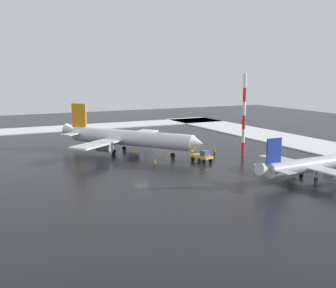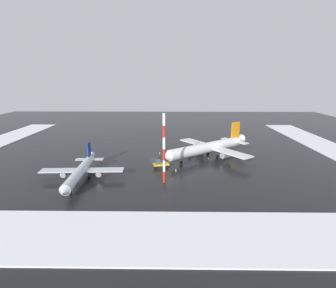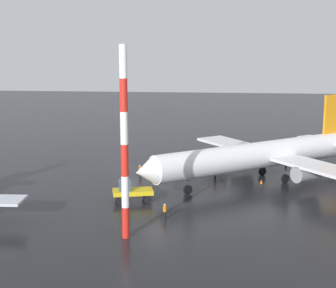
{
  "view_description": "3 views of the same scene",
  "coord_description": "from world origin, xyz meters",
  "px_view_note": "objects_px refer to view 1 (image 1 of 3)",
  "views": [
    {
      "loc": [
        -69.85,
        28.89,
        18.45
      ],
      "look_at": [
        5.29,
        -8.08,
        3.95
      ],
      "focal_mm": 45.0,
      "sensor_mm": 36.0,
      "label": 1
    },
    {
      "loc": [
        6.45,
        -89.59,
        26.38
      ],
      "look_at": [
        5.23,
        -2.57,
        4.3
      ],
      "focal_mm": 28.0,
      "sensor_mm": 36.0,
      "label": 2
    },
    {
      "loc": [
        13.18,
        -71.5,
        18.06
      ],
      "look_at": [
        5.96,
        -0.45,
        4.02
      ],
      "focal_mm": 55.0,
      "sensor_mm": 36.0,
      "label": 3
    }
  ],
  "objects_px": {
    "ground_crew_mid_apron": "(155,163)",
    "antenna_mast": "(244,115)",
    "airplane_parked_starboard": "(127,138)",
    "airplane_distant_tail": "(316,164)",
    "ground_crew_by_nose_gear": "(214,151)",
    "traffic_cone_mid_line": "(101,146)",
    "traffic_cone_near_nose": "(166,157)",
    "ground_crew_near_tug": "(137,154)",
    "traffic_cone_wingtip_side": "(132,152)",
    "pushback_tug": "(203,156)"
  },
  "relations": [
    {
      "from": "ground_crew_mid_apron",
      "to": "antenna_mast",
      "type": "bearing_deg",
      "value": 22.56
    },
    {
      "from": "airplane_parked_starboard",
      "to": "ground_crew_mid_apron",
      "type": "bearing_deg",
      "value": -38.74
    },
    {
      "from": "airplane_parked_starboard",
      "to": "airplane_distant_tail",
      "type": "height_order",
      "value": "airplane_parked_starboard"
    },
    {
      "from": "airplane_parked_starboard",
      "to": "ground_crew_by_nose_gear",
      "type": "xyz_separation_m",
      "value": [
        -11.14,
        -16.34,
        -2.62
      ]
    },
    {
      "from": "ground_crew_by_nose_gear",
      "to": "traffic_cone_mid_line",
      "type": "distance_m",
      "value": 28.72
    },
    {
      "from": "antenna_mast",
      "to": "airplane_distant_tail",
      "type": "bearing_deg",
      "value": 178.19
    },
    {
      "from": "ground_crew_by_nose_gear",
      "to": "traffic_cone_mid_line",
      "type": "relative_size",
      "value": 3.11
    },
    {
      "from": "traffic_cone_near_nose",
      "to": "traffic_cone_mid_line",
      "type": "relative_size",
      "value": 1.0
    },
    {
      "from": "airplane_parked_starboard",
      "to": "ground_crew_near_tug",
      "type": "relative_size",
      "value": 18.17
    },
    {
      "from": "ground_crew_by_nose_gear",
      "to": "antenna_mast",
      "type": "bearing_deg",
      "value": -114.82
    },
    {
      "from": "airplane_parked_starboard",
      "to": "antenna_mast",
      "type": "distance_m",
      "value": 26.58
    },
    {
      "from": "ground_crew_mid_apron",
      "to": "traffic_cone_near_nose",
      "type": "xyz_separation_m",
      "value": [
        6.89,
        -5.84,
        -0.7
      ]
    },
    {
      "from": "airplane_distant_tail",
      "to": "antenna_mast",
      "type": "distance_m",
      "value": 22.85
    },
    {
      "from": "airplane_parked_starboard",
      "to": "airplane_distant_tail",
      "type": "xyz_separation_m",
      "value": [
        -36.18,
        -21.09,
        -0.98
      ]
    },
    {
      "from": "airplane_distant_tail",
      "to": "ground_crew_near_tug",
      "type": "xyz_separation_m",
      "value": [
        30.08,
        21.24,
        -1.64
      ]
    },
    {
      "from": "airplane_distant_tail",
      "to": "antenna_mast",
      "type": "relative_size",
      "value": 1.48
    },
    {
      "from": "airplane_parked_starboard",
      "to": "traffic_cone_near_nose",
      "type": "xyz_separation_m",
      "value": [
        -9.47,
        -5.31,
        -3.32
      ]
    },
    {
      "from": "ground_crew_near_tug",
      "to": "traffic_cone_near_nose",
      "type": "xyz_separation_m",
      "value": [
        -3.37,
        -5.46,
        -0.7
      ]
    },
    {
      "from": "ground_crew_mid_apron",
      "to": "antenna_mast",
      "type": "relative_size",
      "value": 0.1
    },
    {
      "from": "airplane_parked_starboard",
      "to": "traffic_cone_wingtip_side",
      "type": "distance_m",
      "value": 3.53
    },
    {
      "from": "pushback_tug",
      "to": "ground_crew_near_tug",
      "type": "relative_size",
      "value": 2.93
    },
    {
      "from": "traffic_cone_near_nose",
      "to": "traffic_cone_mid_line",
      "type": "bearing_deg",
      "value": 23.78
    },
    {
      "from": "airplane_parked_starboard",
      "to": "pushback_tug",
      "type": "relative_size",
      "value": 6.2
    },
    {
      "from": "pushback_tug",
      "to": "ground_crew_by_nose_gear",
      "type": "height_order",
      "value": "pushback_tug"
    },
    {
      "from": "traffic_cone_wingtip_side",
      "to": "ground_crew_near_tug",
      "type": "bearing_deg",
      "value": 167.37
    },
    {
      "from": "airplane_parked_starboard",
      "to": "pushback_tug",
      "type": "height_order",
      "value": "airplane_parked_starboard"
    },
    {
      "from": "airplane_distant_tail",
      "to": "pushback_tug",
      "type": "distance_m",
      "value": 23.04
    },
    {
      "from": "antenna_mast",
      "to": "traffic_cone_wingtip_side",
      "type": "xyz_separation_m",
      "value": [
        14.2,
        20.57,
        -8.72
      ]
    },
    {
      "from": "traffic_cone_wingtip_side",
      "to": "traffic_cone_near_nose",
      "type": "bearing_deg",
      "value": -156.48
    },
    {
      "from": "ground_crew_mid_apron",
      "to": "traffic_cone_mid_line",
      "type": "distance_m",
      "value": 26.39
    },
    {
      "from": "airplane_distant_tail",
      "to": "antenna_mast",
      "type": "height_order",
      "value": "antenna_mast"
    },
    {
      "from": "pushback_tug",
      "to": "airplane_distant_tail",
      "type": "bearing_deg",
      "value": 12.49
    },
    {
      "from": "pushback_tug",
      "to": "ground_crew_mid_apron",
      "type": "xyz_separation_m",
      "value": [
        -0.63,
        11.11,
        -0.31
      ]
    },
    {
      "from": "airplane_distant_tail",
      "to": "ground_crew_near_tug",
      "type": "relative_size",
      "value": 15.58
    },
    {
      "from": "airplane_distant_tail",
      "to": "ground_crew_near_tug",
      "type": "bearing_deg",
      "value": 122.24
    },
    {
      "from": "pushback_tug",
      "to": "traffic_cone_near_nose",
      "type": "bearing_deg",
      "value": -154.67
    },
    {
      "from": "pushback_tug",
      "to": "ground_crew_near_tug",
      "type": "xyz_separation_m",
      "value": [
        9.63,
        10.72,
        -0.31
      ]
    },
    {
      "from": "antenna_mast",
      "to": "traffic_cone_mid_line",
      "type": "relative_size",
      "value": 32.7
    },
    {
      "from": "ground_crew_mid_apron",
      "to": "traffic_cone_wingtip_side",
      "type": "distance_m",
      "value": 16.42
    },
    {
      "from": "traffic_cone_wingtip_side",
      "to": "airplane_distant_tail",
      "type": "bearing_deg",
      "value": -151.18
    },
    {
      "from": "ground_crew_near_tug",
      "to": "ground_crew_mid_apron",
      "type": "distance_m",
      "value": 10.27
    },
    {
      "from": "traffic_cone_near_nose",
      "to": "traffic_cone_wingtip_side",
      "type": "height_order",
      "value": "same"
    },
    {
      "from": "ground_crew_mid_apron",
      "to": "traffic_cone_mid_line",
      "type": "relative_size",
      "value": 3.11
    },
    {
      "from": "ground_crew_near_tug",
      "to": "ground_crew_by_nose_gear",
      "type": "xyz_separation_m",
      "value": [
        -5.04,
        -16.48,
        0.0
      ]
    },
    {
      "from": "ground_crew_near_tug",
      "to": "traffic_cone_mid_line",
      "type": "relative_size",
      "value": 3.11
    },
    {
      "from": "traffic_cone_wingtip_side",
      "to": "pushback_tug",
      "type": "bearing_deg",
      "value": -149.16
    },
    {
      "from": "pushback_tug",
      "to": "ground_crew_near_tug",
      "type": "distance_m",
      "value": 14.42
    },
    {
      "from": "pushback_tug",
      "to": "traffic_cone_mid_line",
      "type": "xyz_separation_m",
      "value": [
        25.62,
        13.79,
        -1.01
      ]
    },
    {
      "from": "airplane_parked_starboard",
      "to": "ground_crew_mid_apron",
      "type": "distance_m",
      "value": 16.58
    },
    {
      "from": "ground_crew_mid_apron",
      "to": "traffic_cone_near_nose",
      "type": "relative_size",
      "value": 3.11
    }
  ]
}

